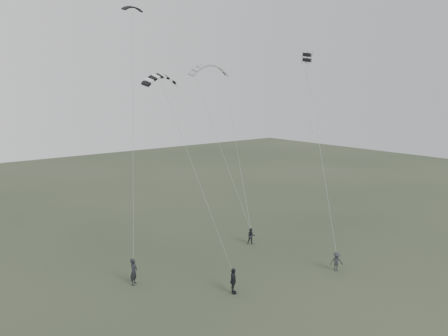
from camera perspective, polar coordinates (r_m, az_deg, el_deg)
ground at (r=33.42m, az=5.16°, el=-14.40°), size 140.00×140.00×0.00m
flyer_left at (r=32.94m, az=-11.71°, el=-13.10°), size 0.85×0.82×1.95m
flyer_right at (r=40.24m, az=3.57°, el=-8.90°), size 0.92×0.87×1.49m
flyer_center at (r=31.00m, az=1.23°, el=-14.54°), size 0.96×1.14×1.82m
flyer_far at (r=35.66m, az=14.49°, el=-11.75°), size 1.11×1.05×1.51m
kite_dark_small at (r=35.46m, az=-11.87°, el=19.89°), size 1.64×0.73×0.63m
kite_pale_large at (r=46.80m, az=-1.92°, el=13.39°), size 4.63×2.39×2.01m
kite_striped at (r=30.15m, az=-8.24°, el=11.82°), size 2.66×1.09×1.23m
kite_box at (r=40.06m, az=10.79°, el=14.00°), size 0.97×0.99×0.80m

